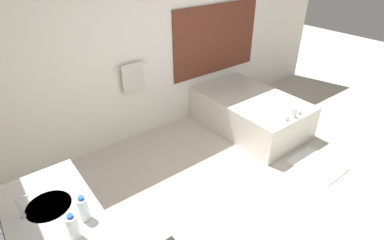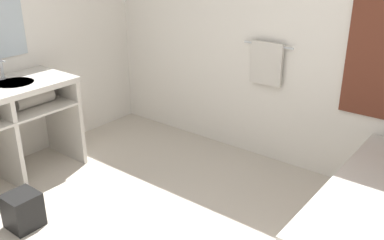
{
  "view_description": "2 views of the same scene",
  "coord_description": "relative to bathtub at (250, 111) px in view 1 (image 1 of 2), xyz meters",
  "views": [
    {
      "loc": [
        -2.0,
        -1.39,
        2.6
      ],
      "look_at": [
        -0.28,
        0.83,
        0.91
      ],
      "focal_mm": 28.0,
      "sensor_mm": 36.0,
      "label": 1
    },
    {
      "loc": [
        1.53,
        -1.33,
        2.01
      ],
      "look_at": [
        -0.23,
        0.93,
        0.83
      ],
      "focal_mm": 40.0,
      "sensor_mm": 36.0,
      "label": 2
    }
  ],
  "objects": [
    {
      "name": "water_bottle_1",
      "position": [
        -3.07,
        -1.2,
        0.7
      ],
      "size": [
        0.08,
        0.08,
        0.21
      ],
      "color": "white",
      "rests_on": "vanity_counter"
    },
    {
      "name": "bath_mat",
      "position": [
        0.0,
        -1.26,
        -0.28
      ],
      "size": [
        0.53,
        0.64,
        0.02
      ],
      "color": "white",
      "rests_on": "ground_plane"
    },
    {
      "name": "sink_faucet",
      "position": [
        -3.31,
        -0.8,
        0.69
      ],
      "size": [
        0.09,
        0.04,
        0.18
      ],
      "color": "silver",
      "rests_on": "vanity_counter"
    },
    {
      "name": "bathtub",
      "position": [
        0.0,
        0.0,
        0.0
      ],
      "size": [
        1.08,
        1.72,
        0.65
      ],
      "color": "silver",
      "rests_on": "ground_plane"
    },
    {
      "name": "wall_back_with_blinds",
      "position": [
        -1.22,
        0.9,
        1.05
      ],
      "size": [
        7.4,
        0.13,
        2.7
      ],
      "color": "white",
      "rests_on": "ground_plane"
    },
    {
      "name": "water_bottle_2",
      "position": [
        -2.96,
        -1.09,
        0.7
      ],
      "size": [
        0.08,
        0.08,
        0.21
      ],
      "color": "white",
      "rests_on": "vanity_counter"
    },
    {
      "name": "ground_plane",
      "position": [
        -1.26,
        -1.33,
        -0.29
      ],
      "size": [
        16.0,
        16.0,
        0.0
      ],
      "primitive_type": "plane",
      "color": "beige",
      "rests_on": "ground"
    }
  ]
}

